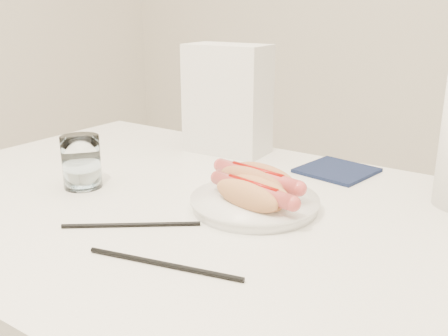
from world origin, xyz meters
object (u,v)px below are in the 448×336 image
Objects in this scene: plate at (255,204)px; hotdog_right at (253,194)px; water_glass at (81,162)px; hotdog_left at (257,180)px; table at (195,234)px; napkin_box at (227,100)px.

hotdog_right reaches higher than plate.
water_glass is (-0.33, -0.09, 0.04)m from plate.
hotdog_left reaches higher than hotdog_right.
water_glass reaches higher than table.
water_glass is 0.38m from napkin_box.
water_glass is (-0.34, -0.06, 0.01)m from hotdog_right.
table is 0.15m from hotdog_right.
table is 11.93× the size of water_glass.
table is at bearing -158.98° from plate.
napkin_box is (-0.14, 0.31, 0.18)m from table.
plate is 2.12× the size of water_glass.
napkin_box is at bearing 142.02° from hotdog_right.
hotdog_left is (0.09, 0.07, 0.10)m from table.
plate is 1.25× the size of hotdog_right.
plate is at bearing -55.73° from hotdog_left.
plate is 0.04m from hotdog_right.
napkin_box reaches higher than water_glass.
plate is 0.34m from water_glass.
hotdog_left is at bearing -50.77° from napkin_box.
plate is 0.05m from hotdog_left.
napkin_box reaches higher than plate.
plate is at bearing 15.74° from water_glass.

